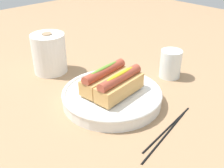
{
  "coord_description": "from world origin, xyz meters",
  "views": [
    {
      "loc": [
        -0.45,
        -0.47,
        0.41
      ],
      "look_at": [
        -0.02,
        -0.01,
        0.06
      ],
      "focal_mm": 43.37,
      "sensor_mm": 36.0,
      "label": 1
    }
  ],
  "objects_px": {
    "hotdog_back": "(104,78)",
    "water_glass": "(170,65)",
    "hotdog_front": "(120,85)",
    "paper_towel_roll": "(49,53)",
    "chopstick_near": "(169,127)",
    "serving_bowl": "(112,96)",
    "chopstick_far": "(165,135)"
  },
  "relations": [
    {
      "from": "hotdog_front",
      "to": "chopstick_far",
      "type": "relative_size",
      "value": 0.7
    },
    {
      "from": "chopstick_near",
      "to": "serving_bowl",
      "type": "bearing_deg",
      "value": 89.51
    },
    {
      "from": "serving_bowl",
      "to": "chopstick_far",
      "type": "xyz_separation_m",
      "value": [
        -0.01,
        -0.19,
        -0.02
      ]
    },
    {
      "from": "hotdog_front",
      "to": "chopstick_near",
      "type": "xyz_separation_m",
      "value": [
        0.02,
        -0.15,
        -0.06
      ]
    },
    {
      "from": "serving_bowl",
      "to": "hotdog_back",
      "type": "bearing_deg",
      "value": 95.03
    },
    {
      "from": "chopstick_near",
      "to": "chopstick_far",
      "type": "relative_size",
      "value": 1.0
    },
    {
      "from": "paper_towel_roll",
      "to": "chopstick_near",
      "type": "distance_m",
      "value": 0.47
    },
    {
      "from": "serving_bowl",
      "to": "water_glass",
      "type": "xyz_separation_m",
      "value": [
        0.24,
        -0.02,
        0.02
      ]
    },
    {
      "from": "hotdog_back",
      "to": "chopstick_far",
      "type": "relative_size",
      "value": 0.7
    },
    {
      "from": "chopstick_near",
      "to": "paper_towel_roll",
      "type": "bearing_deg",
      "value": 87.67
    },
    {
      "from": "water_glass",
      "to": "chopstick_far",
      "type": "xyz_separation_m",
      "value": [
        -0.25,
        -0.17,
        -0.04
      ]
    },
    {
      "from": "hotdog_back",
      "to": "hotdog_front",
      "type": "bearing_deg",
      "value": -84.97
    },
    {
      "from": "water_glass",
      "to": "serving_bowl",
      "type": "bearing_deg",
      "value": 175.84
    },
    {
      "from": "hotdog_back",
      "to": "water_glass",
      "type": "xyz_separation_m",
      "value": [
        0.25,
        -0.05,
        -0.02
      ]
    },
    {
      "from": "paper_towel_roll",
      "to": "chopstick_far",
      "type": "xyz_separation_m",
      "value": [
        0.01,
        -0.47,
        -0.06
      ]
    },
    {
      "from": "hotdog_back",
      "to": "water_glass",
      "type": "bearing_deg",
      "value": -10.41
    },
    {
      "from": "hotdog_front",
      "to": "water_glass",
      "type": "height_order",
      "value": "hotdog_front"
    },
    {
      "from": "hotdog_front",
      "to": "paper_towel_roll",
      "type": "distance_m",
      "value": 0.31
    },
    {
      "from": "water_glass",
      "to": "chopstick_far",
      "type": "bearing_deg",
      "value": -145.75
    },
    {
      "from": "hotdog_front",
      "to": "serving_bowl",
      "type": "bearing_deg",
      "value": 95.03
    },
    {
      "from": "serving_bowl",
      "to": "paper_towel_roll",
      "type": "bearing_deg",
      "value": 93.41
    },
    {
      "from": "paper_towel_roll",
      "to": "hotdog_back",
      "type": "bearing_deg",
      "value": -86.76
    },
    {
      "from": "water_glass",
      "to": "chopstick_near",
      "type": "height_order",
      "value": "water_glass"
    },
    {
      "from": "hotdog_back",
      "to": "paper_towel_roll",
      "type": "height_order",
      "value": "paper_towel_roll"
    },
    {
      "from": "hotdog_front",
      "to": "paper_towel_roll",
      "type": "height_order",
      "value": "paper_towel_roll"
    },
    {
      "from": "chopstick_near",
      "to": "hotdog_front",
      "type": "bearing_deg",
      "value": 89.77
    },
    {
      "from": "serving_bowl",
      "to": "chopstick_near",
      "type": "xyz_separation_m",
      "value": [
        0.02,
        -0.18,
        -0.02
      ]
    },
    {
      "from": "serving_bowl",
      "to": "hotdog_front",
      "type": "bearing_deg",
      "value": -84.97
    },
    {
      "from": "chopstick_near",
      "to": "hotdog_back",
      "type": "bearing_deg",
      "value": 89.33
    },
    {
      "from": "serving_bowl",
      "to": "hotdog_back",
      "type": "distance_m",
      "value": 0.05
    },
    {
      "from": "hotdog_back",
      "to": "paper_towel_roll",
      "type": "bearing_deg",
      "value": 93.24
    },
    {
      "from": "hotdog_front",
      "to": "chopstick_far",
      "type": "bearing_deg",
      "value": -94.37
    }
  ]
}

